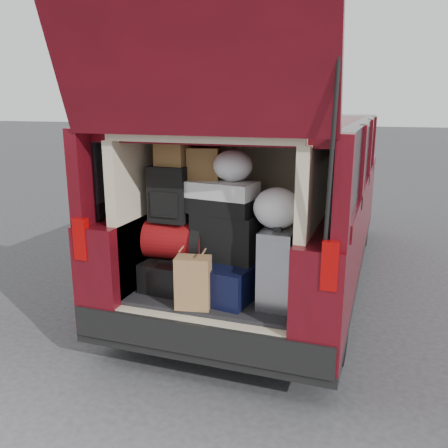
{
  "coord_description": "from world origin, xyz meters",
  "views": [
    {
      "loc": [
        1.13,
        -3.02,
        1.95
      ],
      "look_at": [
        0.02,
        0.2,
        1.07
      ],
      "focal_mm": 38.0,
      "sensor_mm": 36.0,
      "label": 1
    }
  ],
  "objects_px": {
    "backpack": "(169,194)",
    "twotone_duffel": "(220,197)",
    "black_soft_case": "(227,236)",
    "red_duffel": "(176,240)",
    "kraft_bag": "(193,283)",
    "silver_roller": "(279,267)",
    "black_hardshell": "(179,271)",
    "navy_hardshell": "(226,277)"
  },
  "relations": [
    {
      "from": "kraft_bag",
      "to": "silver_roller",
      "type": "bearing_deg",
      "value": 14.67
    },
    {
      "from": "red_duffel",
      "to": "backpack",
      "type": "distance_m",
      "value": 0.36
    },
    {
      "from": "backpack",
      "to": "twotone_duffel",
      "type": "bearing_deg",
      "value": 7.12
    },
    {
      "from": "black_soft_case",
      "to": "navy_hardshell",
      "type": "bearing_deg",
      "value": -72.88
    },
    {
      "from": "black_hardshell",
      "to": "red_duffel",
      "type": "height_order",
      "value": "red_duffel"
    },
    {
      "from": "navy_hardshell",
      "to": "silver_roller",
      "type": "distance_m",
      "value": 0.44
    },
    {
      "from": "silver_roller",
      "to": "twotone_duffel",
      "type": "relative_size",
      "value": 1.06
    },
    {
      "from": "black_hardshell",
      "to": "red_duffel",
      "type": "relative_size",
      "value": 1.22
    },
    {
      "from": "red_duffel",
      "to": "black_soft_case",
      "type": "bearing_deg",
      "value": -2.43
    },
    {
      "from": "black_hardshell",
      "to": "red_duffel",
      "type": "xyz_separation_m",
      "value": [
        -0.01,
        -0.01,
        0.26
      ]
    },
    {
      "from": "red_duffel",
      "to": "silver_roller",
      "type": "bearing_deg",
      "value": -10.75
    },
    {
      "from": "silver_roller",
      "to": "kraft_bag",
      "type": "bearing_deg",
      "value": -153.18
    },
    {
      "from": "backpack",
      "to": "twotone_duffel",
      "type": "distance_m",
      "value": 0.39
    },
    {
      "from": "red_duffel",
      "to": "twotone_duffel",
      "type": "relative_size",
      "value": 0.88
    },
    {
      "from": "silver_roller",
      "to": "black_soft_case",
      "type": "height_order",
      "value": "black_soft_case"
    },
    {
      "from": "kraft_bag",
      "to": "black_soft_case",
      "type": "height_order",
      "value": "black_soft_case"
    },
    {
      "from": "silver_roller",
      "to": "black_hardshell",
      "type": "bearing_deg",
      "value": 174.79
    },
    {
      "from": "red_duffel",
      "to": "twotone_duffel",
      "type": "bearing_deg",
      "value": -2.8
    },
    {
      "from": "silver_roller",
      "to": "twotone_duffel",
      "type": "height_order",
      "value": "twotone_duffel"
    },
    {
      "from": "black_soft_case",
      "to": "backpack",
      "type": "height_order",
      "value": "backpack"
    },
    {
      "from": "black_hardshell",
      "to": "navy_hardshell",
      "type": "xyz_separation_m",
      "value": [
        0.41,
        -0.04,
        0.02
      ]
    },
    {
      "from": "navy_hardshell",
      "to": "silver_roller",
      "type": "bearing_deg",
      "value": 0.67
    },
    {
      "from": "kraft_bag",
      "to": "red_duffel",
      "type": "height_order",
      "value": "red_duffel"
    },
    {
      "from": "navy_hardshell",
      "to": "red_duffel",
      "type": "height_order",
      "value": "red_duffel"
    },
    {
      "from": "silver_roller",
      "to": "backpack",
      "type": "bearing_deg",
      "value": 177.65
    },
    {
      "from": "kraft_bag",
      "to": "black_soft_case",
      "type": "xyz_separation_m",
      "value": [
        0.12,
        0.36,
        0.25
      ]
    },
    {
      "from": "silver_roller",
      "to": "backpack",
      "type": "xyz_separation_m",
      "value": [
        -0.86,
        0.05,
        0.46
      ]
    },
    {
      "from": "silver_roller",
      "to": "red_duffel",
      "type": "height_order",
      "value": "silver_roller"
    },
    {
      "from": "kraft_bag",
      "to": "backpack",
      "type": "distance_m",
      "value": 0.71
    },
    {
      "from": "silver_roller",
      "to": "backpack",
      "type": "distance_m",
      "value": 0.98
    },
    {
      "from": "twotone_duffel",
      "to": "black_hardshell",
      "type": "bearing_deg",
      "value": -170.65
    },
    {
      "from": "black_soft_case",
      "to": "red_duffel",
      "type": "bearing_deg",
      "value": -169.77
    },
    {
      "from": "silver_roller",
      "to": "red_duffel",
      "type": "relative_size",
      "value": 1.2
    },
    {
      "from": "black_hardshell",
      "to": "navy_hardshell",
      "type": "distance_m",
      "value": 0.41
    },
    {
      "from": "kraft_bag",
      "to": "backpack",
      "type": "relative_size",
      "value": 0.88
    },
    {
      "from": "backpack",
      "to": "twotone_duffel",
      "type": "relative_size",
      "value": 0.8
    },
    {
      "from": "navy_hardshell",
      "to": "kraft_bag",
      "type": "height_order",
      "value": "kraft_bag"
    },
    {
      "from": "navy_hardshell",
      "to": "backpack",
      "type": "relative_size",
      "value": 1.43
    },
    {
      "from": "red_duffel",
      "to": "backpack",
      "type": "height_order",
      "value": "backpack"
    },
    {
      "from": "navy_hardshell",
      "to": "twotone_duffel",
      "type": "distance_m",
      "value": 0.6
    },
    {
      "from": "kraft_bag",
      "to": "black_soft_case",
      "type": "bearing_deg",
      "value": 60.12
    },
    {
      "from": "kraft_bag",
      "to": "red_duffel",
      "type": "relative_size",
      "value": 0.81
    }
  ]
}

